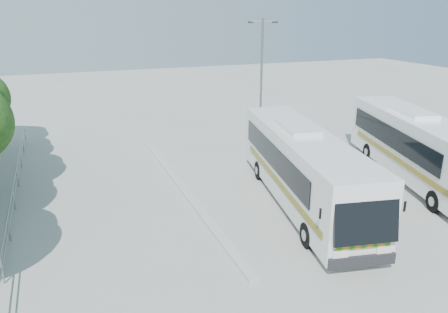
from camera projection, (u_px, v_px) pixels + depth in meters
name	position (u px, v px, depth m)	size (l,w,h in m)	color
ground	(245.00, 202.00, 20.45)	(100.00, 100.00, 0.00)	#A7A7A1
kerb_divider	(186.00, 192.00, 21.40)	(0.40, 16.00, 0.15)	#B2B2AD
railing	(14.00, 187.00, 20.31)	(0.06, 22.00, 1.00)	gray
coach_main	(303.00, 166.00, 19.75)	(4.62, 12.24, 3.33)	silver
coach_adjacent	(419.00, 146.00, 22.60)	(5.59, 12.26, 3.35)	white
lamppost	(261.00, 73.00, 29.79)	(1.91, 0.81, 8.05)	gray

